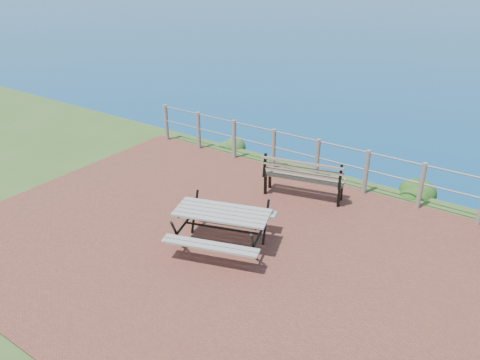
% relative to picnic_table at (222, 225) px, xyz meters
% --- Properties ---
extents(ground, '(10.00, 7.00, 0.12)m').
position_rel_picnic_table_xyz_m(ground, '(0.16, 0.03, -0.44)').
color(ground, brown).
rests_on(ground, ground).
extents(safety_railing, '(9.40, 0.10, 1.00)m').
position_rel_picnic_table_xyz_m(safety_railing, '(0.16, 3.38, 0.13)').
color(safety_railing, '#6B5B4C').
rests_on(safety_railing, ground).
extents(picnic_table, '(1.77, 1.37, 0.69)m').
position_rel_picnic_table_xyz_m(picnic_table, '(0.00, 0.00, 0.00)').
color(picnic_table, gray).
rests_on(picnic_table, ground).
extents(park_bench, '(1.76, 0.81, 0.96)m').
position_rel_picnic_table_xyz_m(park_bench, '(0.30, 2.47, 0.19)').
color(park_bench, brown).
rests_on(park_bench, ground).
extents(shrub_lip_west, '(0.70, 0.70, 0.41)m').
position_rel_picnic_table_xyz_m(shrub_lip_west, '(-2.63, 4.15, -0.44)').
color(shrub_lip_west, '#2D531F').
rests_on(shrub_lip_west, ground).
extents(shrub_lip_east, '(0.77, 0.77, 0.51)m').
position_rel_picnic_table_xyz_m(shrub_lip_east, '(2.12, 4.04, -0.44)').
color(shrub_lip_east, '#1B4715').
rests_on(shrub_lip_east, ground).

